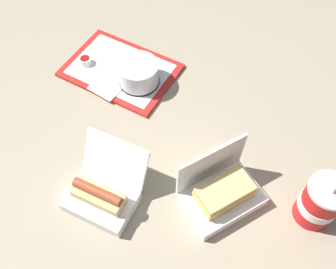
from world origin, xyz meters
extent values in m
plane|color=gray|center=(0.00, 0.00, 0.00)|extent=(3.20, 3.20, 0.00)
cube|color=red|center=(-0.25, 0.23, 0.01)|extent=(0.41, 0.32, 0.01)
cube|color=white|center=(-0.25, 0.23, 0.01)|extent=(0.36, 0.28, 0.00)
cylinder|color=black|center=(-0.17, 0.20, 0.02)|extent=(0.14, 0.14, 0.01)
cylinder|color=#BC7084|center=(-0.17, 0.20, 0.05)|extent=(0.10, 0.10, 0.05)
cylinder|color=silver|center=(-0.17, 0.20, 0.06)|extent=(0.13, 0.13, 0.07)
cylinder|color=white|center=(-0.37, 0.22, 0.03)|extent=(0.04, 0.04, 0.02)
cylinder|color=#9E140F|center=(-0.37, 0.22, 0.04)|extent=(0.03, 0.03, 0.01)
cube|color=white|center=(-0.26, 0.15, 0.02)|extent=(0.12, 0.12, 0.00)
cube|color=white|center=(-0.30, 0.29, 0.02)|extent=(0.09, 0.08, 0.00)
cube|color=white|center=(-0.10, -0.24, 0.02)|extent=(0.20, 0.15, 0.04)
cube|color=white|center=(-0.09, -0.15, 0.10)|extent=(0.19, 0.09, 0.11)
cube|color=#DBB770|center=(-0.10, -0.24, 0.06)|extent=(0.15, 0.07, 0.03)
cylinder|color=#9E4728|center=(-0.10, -0.24, 0.08)|extent=(0.14, 0.04, 0.03)
cylinder|color=yellow|center=(-0.10, -0.24, 0.09)|extent=(0.12, 0.02, 0.01)
cube|color=white|center=(0.20, -0.13, 0.02)|extent=(0.24, 0.24, 0.04)
cube|color=white|center=(0.15, -0.08, 0.11)|extent=(0.14, 0.16, 0.14)
cube|color=#DBB770|center=(0.20, -0.13, 0.05)|extent=(0.16, 0.16, 0.02)
cube|color=#E5C651|center=(0.20, -0.13, 0.07)|extent=(0.16, 0.17, 0.01)
cube|color=#DBB770|center=(0.20, -0.13, 0.08)|extent=(0.16, 0.16, 0.02)
cylinder|color=red|center=(0.44, -0.08, 0.07)|extent=(0.10, 0.10, 0.14)
cylinder|color=white|center=(0.44, -0.08, 0.07)|extent=(0.10, 0.10, 0.03)
cylinder|color=white|center=(0.44, -0.08, 0.15)|extent=(0.11, 0.11, 0.01)
camera|label=1|loc=(0.20, -0.57, 0.96)|focal=40.00mm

